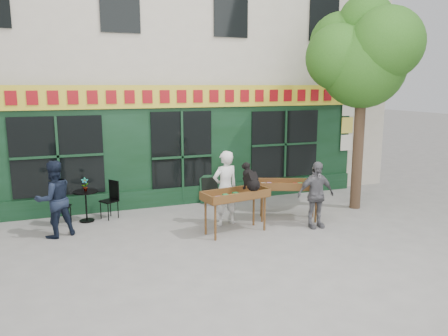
{
  "coord_description": "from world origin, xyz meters",
  "views": [
    {
      "loc": [
        -3.14,
        -9.2,
        3.29
      ],
      "look_at": [
        0.55,
        0.5,
        1.32
      ],
      "focal_mm": 35.0,
      "sensor_mm": 36.0,
      "label": 1
    }
  ],
  "objects_px": {
    "book_cart_right": "(289,187)",
    "man_right": "(316,195)",
    "man_left": "(54,199)",
    "woman": "(225,188)",
    "book_cart_center": "(236,197)",
    "dog": "(251,176)",
    "bistro_table": "(86,200)"
  },
  "relations": [
    {
      "from": "man_right",
      "to": "man_left",
      "type": "xyz_separation_m",
      "value": [
        -5.7,
        1.47,
        0.07
      ]
    },
    {
      "from": "man_left",
      "to": "bistro_table",
      "type": "bearing_deg",
      "value": -149.32
    },
    {
      "from": "book_cart_right",
      "to": "man_left",
      "type": "height_order",
      "value": "man_left"
    },
    {
      "from": "woman",
      "to": "man_right",
      "type": "distance_m",
      "value": 2.12
    },
    {
      "from": "woman",
      "to": "man_left",
      "type": "height_order",
      "value": "woman"
    },
    {
      "from": "dog",
      "to": "bistro_table",
      "type": "relative_size",
      "value": 0.79
    },
    {
      "from": "book_cart_right",
      "to": "man_right",
      "type": "height_order",
      "value": "man_right"
    },
    {
      "from": "book_cart_center",
      "to": "man_right",
      "type": "height_order",
      "value": "man_right"
    },
    {
      "from": "dog",
      "to": "man_right",
      "type": "xyz_separation_m",
      "value": [
        1.54,
        -0.26,
        -0.5
      ]
    },
    {
      "from": "man_right",
      "to": "book_cart_center",
      "type": "bearing_deg",
      "value": 173.79
    },
    {
      "from": "bistro_table",
      "to": "man_left",
      "type": "height_order",
      "value": "man_left"
    },
    {
      "from": "book_cart_center",
      "to": "bistro_table",
      "type": "xyz_separation_m",
      "value": [
        -3.1,
        2.06,
        -0.28
      ]
    },
    {
      "from": "book_cart_right",
      "to": "man_left",
      "type": "bearing_deg",
      "value": -164.52
    },
    {
      "from": "book_cart_right",
      "to": "man_right",
      "type": "relative_size",
      "value": 1.03
    },
    {
      "from": "woman",
      "to": "man_left",
      "type": "distance_m",
      "value": 3.84
    },
    {
      "from": "book_cart_center",
      "to": "woman",
      "type": "height_order",
      "value": "woman"
    },
    {
      "from": "book_cart_center",
      "to": "dog",
      "type": "xyz_separation_m",
      "value": [
        0.35,
        -0.05,
        0.47
      ]
    },
    {
      "from": "book_cart_right",
      "to": "bistro_table",
      "type": "xyz_separation_m",
      "value": [
        -4.7,
        1.62,
        -0.28
      ]
    },
    {
      "from": "man_left",
      "to": "book_cart_center",
      "type": "bearing_deg",
      "value": 141.61
    },
    {
      "from": "book_cart_center",
      "to": "book_cart_right",
      "type": "bearing_deg",
      "value": 5.57
    },
    {
      "from": "book_cart_center",
      "to": "man_right",
      "type": "relative_size",
      "value": 1.01
    },
    {
      "from": "woman",
      "to": "man_right",
      "type": "height_order",
      "value": "woman"
    },
    {
      "from": "dog",
      "to": "book_cart_right",
      "type": "bearing_deg",
      "value": 11.66
    },
    {
      "from": "book_cart_right",
      "to": "man_left",
      "type": "relative_size",
      "value": 0.95
    },
    {
      "from": "book_cart_center",
      "to": "dog",
      "type": "bearing_deg",
      "value": -18.08
    },
    {
      "from": "book_cart_right",
      "to": "man_right",
      "type": "bearing_deg",
      "value": -45.15
    },
    {
      "from": "man_right",
      "to": "bistro_table",
      "type": "xyz_separation_m",
      "value": [
        -5.0,
        2.37,
        -0.24
      ]
    },
    {
      "from": "book_cart_right",
      "to": "man_right",
      "type": "xyz_separation_m",
      "value": [
        0.3,
        -0.75,
        -0.04
      ]
    },
    {
      "from": "book_cart_right",
      "to": "man_right",
      "type": "distance_m",
      "value": 0.81
    },
    {
      "from": "book_cart_center",
      "to": "dog",
      "type": "distance_m",
      "value": 0.59
    },
    {
      "from": "man_right",
      "to": "man_left",
      "type": "distance_m",
      "value": 5.88
    },
    {
      "from": "book_cart_center",
      "to": "man_left",
      "type": "xyz_separation_m",
      "value": [
        -3.8,
        1.16,
        0.03
      ]
    }
  ]
}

